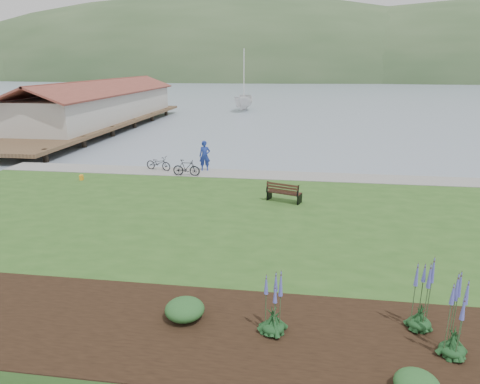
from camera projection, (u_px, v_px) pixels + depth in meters
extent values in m
plane|color=gray|center=(242.00, 218.00, 20.88)|extent=(600.00, 600.00, 0.00)
cube|color=#2A521C|center=(236.00, 229.00, 18.93)|extent=(34.00, 20.00, 0.40)
cube|color=gray|center=(257.00, 175.00, 27.29)|extent=(34.00, 2.20, 0.03)
cube|color=black|center=(305.00, 339.00, 11.07)|extent=(24.00, 4.40, 0.04)
cube|color=#4C3826|center=(98.00, 122.00, 47.97)|extent=(8.00, 36.00, 0.30)
cube|color=#B2ADA3|center=(104.00, 105.00, 49.38)|extent=(6.40, 28.00, 3.00)
cube|color=black|center=(284.00, 192.00, 21.96)|extent=(1.81, 1.13, 0.05)
cube|color=black|center=(282.00, 188.00, 21.60)|extent=(1.67, 0.71, 0.53)
cube|color=black|center=(269.00, 195.00, 22.40)|extent=(0.25, 0.58, 0.47)
cube|color=black|center=(300.00, 199.00, 21.67)|extent=(0.25, 0.58, 0.47)
imported|color=navy|center=(205.00, 153.00, 28.00)|extent=(0.93, 0.71, 2.34)
imported|color=black|center=(158.00, 163.00, 28.34)|extent=(1.07, 1.93, 0.95)
imported|color=black|center=(186.00, 168.00, 26.90)|extent=(0.50, 1.73, 1.04)
imported|color=silver|center=(244.00, 111.00, 66.61)|extent=(11.80, 12.00, 29.60)
cube|color=orange|center=(81.00, 177.00, 26.07)|extent=(0.25, 0.32, 0.31)
ellipsoid|color=#13361A|center=(273.00, 327.00, 11.28)|extent=(0.62, 0.62, 0.31)
cone|color=#43489D|center=(274.00, 295.00, 11.00)|extent=(0.36, 0.36, 1.60)
ellipsoid|color=#13361A|center=(419.00, 323.00, 11.45)|extent=(0.62, 0.62, 0.31)
cone|color=#43489D|center=(425.00, 284.00, 11.10)|extent=(0.36, 0.36, 2.04)
ellipsoid|color=#13361A|center=(452.00, 350.00, 10.39)|extent=(0.62, 0.62, 0.31)
cone|color=#43489D|center=(459.00, 309.00, 10.06)|extent=(0.40, 0.40, 1.97)
ellipsoid|color=#1E4C21|center=(185.00, 309.00, 11.87)|extent=(1.11, 1.11, 0.55)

